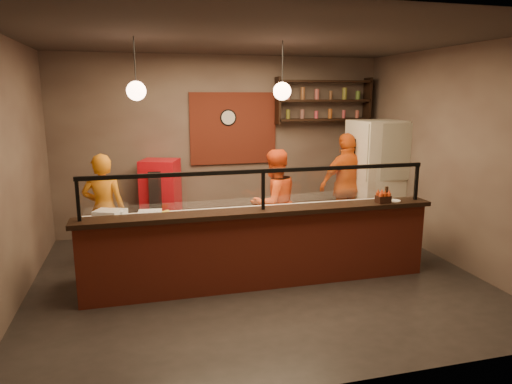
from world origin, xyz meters
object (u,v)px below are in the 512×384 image
object	(u,v)px
cook_mid	(274,203)
pepper_mill	(386,194)
red_cooler	(161,200)
fridge	(376,178)
cook_right	(347,185)
cook_left	(104,210)
wall_clock	(228,118)
pizza_dough	(262,210)
condiment_caddy	(383,199)

from	to	relation	value
cook_mid	pepper_mill	size ratio (longest dim) A/B	8.26
pepper_mill	red_cooler	bearing A→B (deg)	140.52
fridge	cook_right	bearing A→B (deg)	171.56
cook_mid	fridge	bearing A→B (deg)	177.91
cook_left	cook_right	bearing A→B (deg)	-166.74
cook_left	fridge	world-z (taller)	fridge
cook_left	fridge	size ratio (longest dim) A/B	0.81
red_cooler	wall_clock	bearing A→B (deg)	32.80
cook_left	pizza_dough	xyz separation A→B (m)	(2.18, -0.89, 0.07)
condiment_caddy	pepper_mill	bearing A→B (deg)	40.71
condiment_caddy	pepper_mill	xyz separation A→B (m)	(0.09, 0.08, 0.05)
condiment_caddy	pizza_dough	bearing A→B (deg)	159.30
pizza_dough	pepper_mill	bearing A→B (deg)	-17.09
wall_clock	fridge	distance (m)	2.89
cook_mid	red_cooler	distance (m)	2.12
red_cooler	condiment_caddy	world-z (taller)	red_cooler
wall_clock	condiment_caddy	bearing A→B (deg)	-60.67
wall_clock	red_cooler	xyz separation A→B (m)	(-1.27, -0.31, -1.39)
fridge	pizza_dough	distance (m)	2.78
cook_mid	condiment_caddy	bearing A→B (deg)	115.49
fridge	condiment_caddy	distance (m)	2.06
fridge	red_cooler	bearing A→B (deg)	164.81
red_cooler	condiment_caddy	bearing A→B (deg)	-22.23
wall_clock	cook_mid	distance (m)	2.07
wall_clock	pizza_dough	distance (m)	2.53
cook_mid	red_cooler	xyz separation A→B (m)	(-1.67, 1.29, -0.14)
cook_right	fridge	distance (m)	0.56
fridge	pepper_mill	distance (m)	1.95
wall_clock	cook_left	bearing A→B (deg)	-148.08
fridge	pizza_dough	bearing A→B (deg)	-158.28
red_cooler	pepper_mill	xyz separation A→B (m)	(2.95, -2.43, 0.46)
cook_left	pizza_dough	bearing A→B (deg)	165.49
pepper_mill	pizza_dough	bearing A→B (deg)	162.91
wall_clock	cook_left	distance (m)	2.83
cook_mid	fridge	distance (m)	2.20
cook_right	cook_mid	bearing A→B (deg)	13.67
red_cooler	pizza_dough	size ratio (longest dim) A/B	2.91
condiment_caddy	pepper_mill	world-z (taller)	pepper_mill
cook_mid	pepper_mill	world-z (taller)	cook_mid
cook_mid	pizza_dough	size ratio (longest dim) A/B	3.48
cook_left	pepper_mill	xyz separation A→B (m)	(3.83, -1.40, 0.32)
pizza_dough	red_cooler	bearing A→B (deg)	124.03
pepper_mill	condiment_caddy	bearing A→B (deg)	-139.29
condiment_caddy	fridge	bearing A→B (deg)	63.55
cook_left	red_cooler	world-z (taller)	cook_left
cook_mid	fridge	size ratio (longest dim) A/B	0.82
cook_right	pizza_dough	size ratio (longest dim) A/B	3.82
fridge	red_cooler	size ratio (longest dim) A/B	1.46
fridge	pizza_dough	xyz separation A→B (m)	(-2.47, -1.25, -0.13)
cook_right	condiment_caddy	bearing A→B (deg)	69.69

